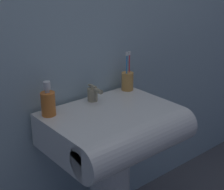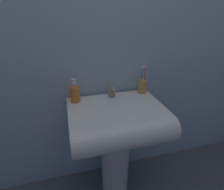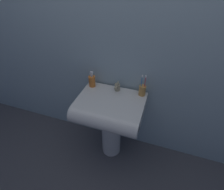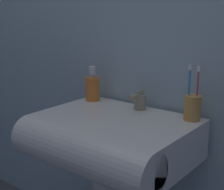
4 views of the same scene
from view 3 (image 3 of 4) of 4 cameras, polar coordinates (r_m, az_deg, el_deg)
ground_plane at (r=2.18m, az=-0.22°, el=-17.20°), size 6.00×6.00×0.00m
wall_back at (r=1.59m, az=2.71°, el=16.13°), size 5.00×0.05×2.40m
sink_pedestal at (r=1.94m, az=-0.25°, el=-12.06°), size 0.21×0.21×0.61m
sink_basin at (r=1.62m, az=-0.96°, el=-4.78°), size 0.62×0.49×0.16m
faucet at (r=1.69m, az=1.70°, el=2.62°), size 0.05×0.10×0.08m
toothbrush_cup at (r=1.65m, az=9.86°, el=1.58°), size 0.07×0.07×0.22m
soap_bottle at (r=1.75m, az=-6.56°, el=4.68°), size 0.07×0.07×0.16m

